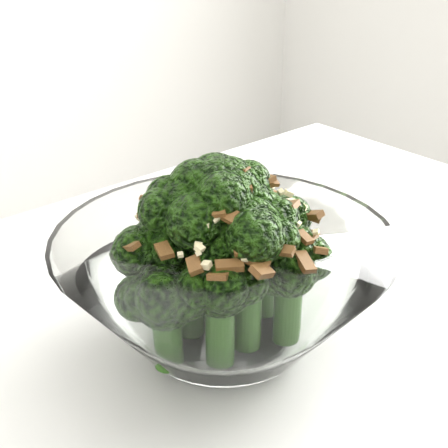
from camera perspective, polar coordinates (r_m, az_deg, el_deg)
broccoli_dish at (r=0.51m, az=-0.06°, el=-4.57°), size 0.25×0.25×0.16m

